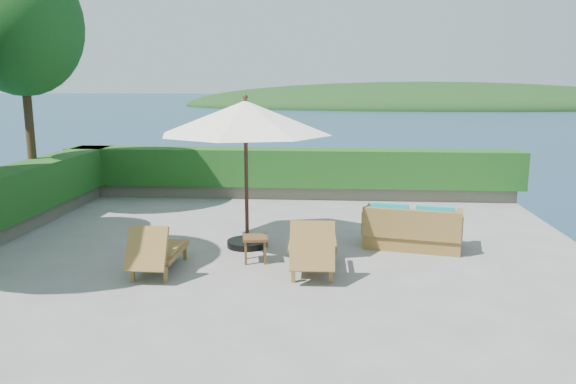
# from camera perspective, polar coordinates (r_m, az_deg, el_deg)

# --- Properties ---
(ground) EXTENTS (12.00, 12.00, 0.00)m
(ground) POSITION_cam_1_polar(r_m,az_deg,el_deg) (10.11, -2.06, -6.97)
(ground) COLOR gray
(ground) RESTS_ON ground
(foundation) EXTENTS (12.00, 12.00, 3.00)m
(foundation) POSITION_cam_1_polar(r_m,az_deg,el_deg) (10.70, -2.00, -14.89)
(foundation) COLOR #5C5449
(foundation) RESTS_ON ocean
(offshore_island) EXTENTS (126.00, 57.60, 12.60)m
(offshore_island) POSITION_cam_1_polar(r_m,az_deg,el_deg) (151.58, 13.63, 8.47)
(offshore_island) COLOR black
(offshore_island) RESTS_ON ocean
(planter_wall_far) EXTENTS (12.00, 0.60, 0.36)m
(planter_wall_far) POSITION_cam_1_polar(r_m,az_deg,el_deg) (15.48, 0.26, 0.08)
(planter_wall_far) COLOR #706A59
(planter_wall_far) RESTS_ON ground
(hedge_far) EXTENTS (12.40, 0.90, 1.00)m
(hedge_far) POSITION_cam_1_polar(r_m,az_deg,el_deg) (15.36, 0.26, 2.54)
(hedge_far) COLOR #134313
(hedge_far) RESTS_ON planter_wall_far
(tree_far) EXTENTS (2.80, 2.80, 6.03)m
(tree_far) POSITION_cam_1_polar(r_m,az_deg,el_deg) (14.65, -25.52, 15.02)
(tree_far) COLOR #3D2917
(tree_far) RESTS_ON ground
(patio_umbrella) EXTENTS (3.65, 3.65, 2.92)m
(patio_umbrella) POSITION_cam_1_polar(r_m,az_deg,el_deg) (10.54, -4.34, 7.41)
(patio_umbrella) COLOR black
(patio_umbrella) RESTS_ON ground
(lounge_left) EXTENTS (0.72, 1.57, 0.90)m
(lounge_left) POSITION_cam_1_polar(r_m,az_deg,el_deg) (9.63, -13.17, -5.86)
(lounge_left) COLOR olive
(lounge_left) RESTS_ON ground
(lounge_right) EXTENTS (0.81, 1.74, 1.00)m
(lounge_right) POSITION_cam_1_polar(r_m,az_deg,el_deg) (9.38, 2.51, -5.77)
(lounge_right) COLOR olive
(lounge_right) RESTS_ON ground
(side_table) EXTENTS (0.50, 0.50, 0.46)m
(side_table) POSITION_cam_1_polar(r_m,az_deg,el_deg) (9.96, -3.36, -5.00)
(side_table) COLOR brown
(side_table) RESTS_ON ground
(wicker_loveseat) EXTENTS (1.99, 1.31, 0.90)m
(wicker_loveseat) POSITION_cam_1_polar(r_m,az_deg,el_deg) (11.04, 12.50, -3.80)
(wicker_loveseat) COLOR olive
(wicker_loveseat) RESTS_ON ground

